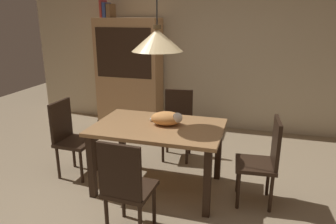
# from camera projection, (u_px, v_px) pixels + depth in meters

# --- Properties ---
(ground) EXTENTS (10.00, 10.00, 0.00)m
(ground) POSITION_uv_depth(u_px,v_px,m) (156.00, 206.00, 3.29)
(ground) COLOR #998466
(back_wall) EXTENTS (6.40, 0.10, 2.90)m
(back_wall) POSITION_uv_depth(u_px,v_px,m) (205.00, 43.00, 5.29)
(back_wall) COLOR beige
(back_wall) RESTS_ON ground
(dining_table) EXTENTS (1.40, 0.90, 0.75)m
(dining_table) POSITION_uv_depth(u_px,v_px,m) (158.00, 134.00, 3.46)
(dining_table) COLOR #A87A4C
(dining_table) RESTS_ON ground
(chair_near_front) EXTENTS (0.42, 0.42, 0.93)m
(chair_near_front) POSITION_uv_depth(u_px,v_px,m) (126.00, 185.00, 2.70)
(chair_near_front) COLOR black
(chair_near_front) RESTS_ON ground
(chair_far_back) EXTENTS (0.44, 0.44, 0.93)m
(chair_far_back) POSITION_uv_depth(u_px,v_px,m) (178.00, 121.00, 4.31)
(chair_far_back) COLOR black
(chair_far_back) RESTS_ON ground
(chair_left_side) EXTENTS (0.41, 0.41, 0.93)m
(chair_left_side) POSITION_uv_depth(u_px,v_px,m) (70.00, 135.00, 3.81)
(chair_left_side) COLOR black
(chair_left_side) RESTS_ON ground
(chair_right_side) EXTENTS (0.43, 0.43, 0.93)m
(chair_right_side) POSITION_uv_depth(u_px,v_px,m) (264.00, 158.00, 3.21)
(chair_right_side) COLOR black
(chair_right_side) RESTS_ON ground
(cat_sleeping) EXTENTS (0.40, 0.28, 0.16)m
(cat_sleeping) POSITION_uv_depth(u_px,v_px,m) (167.00, 118.00, 3.43)
(cat_sleeping) COLOR #E59951
(cat_sleeping) RESTS_ON dining_table
(pendant_lamp) EXTENTS (0.52, 0.52, 1.30)m
(pendant_lamp) POSITION_uv_depth(u_px,v_px,m) (157.00, 40.00, 3.16)
(pendant_lamp) COLOR beige
(hutch_bookcase) EXTENTS (1.12, 0.45, 1.85)m
(hutch_bookcase) POSITION_uv_depth(u_px,v_px,m) (129.00, 75.00, 5.49)
(hutch_bookcase) COLOR tan
(hutch_bookcase) RESTS_ON ground
(book_red_tall) EXTENTS (0.04, 0.22, 0.28)m
(book_red_tall) POSITION_uv_depth(u_px,v_px,m) (103.00, 9.00, 5.28)
(book_red_tall) COLOR #B73833
(book_red_tall) RESTS_ON hutch_bookcase
(book_blue_wide) EXTENTS (0.06, 0.24, 0.24)m
(book_blue_wide) POSITION_uv_depth(u_px,v_px,m) (107.00, 10.00, 5.27)
(book_blue_wide) COLOR #384C93
(book_blue_wide) RESTS_ON hutch_bookcase
(book_brown_thick) EXTENTS (0.06, 0.24, 0.22)m
(book_brown_thick) POSITION_uv_depth(u_px,v_px,m) (111.00, 11.00, 5.25)
(book_brown_thick) COLOR brown
(book_brown_thick) RESTS_ON hutch_bookcase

